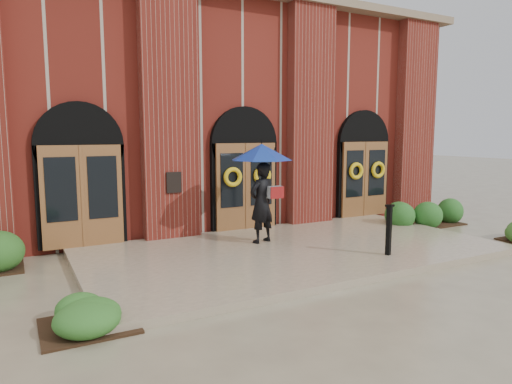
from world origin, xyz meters
TOP-DOWN VIEW (x-y plane):
  - ground at (0.00, 0.00)m, footprint 90.00×90.00m
  - landing at (0.00, 0.15)m, footprint 10.00×5.30m
  - church_building at (0.00, 8.78)m, footprint 16.20×12.53m
  - man_with_umbrella at (-0.43, 0.99)m, footprint 1.96×1.96m
  - metal_post at (1.53, -1.47)m, footprint 0.20×0.20m
  - hedge_wall_right at (5.20, 1.14)m, footprint 3.03×1.21m
  - hedge_front_left at (-5.10, -2.00)m, footprint 1.26×1.08m

SIDE VIEW (x-z plane):
  - ground at x=0.00m, z-range 0.00..0.00m
  - landing at x=0.00m, z-range 0.00..0.15m
  - hedge_front_left at x=-5.10m, z-range 0.00..0.44m
  - hedge_wall_right at x=5.20m, z-range 0.00..0.78m
  - metal_post at x=1.53m, z-range 0.18..1.35m
  - man_with_umbrella at x=-0.43m, z-range 0.65..3.17m
  - church_building at x=0.00m, z-range 0.00..7.00m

